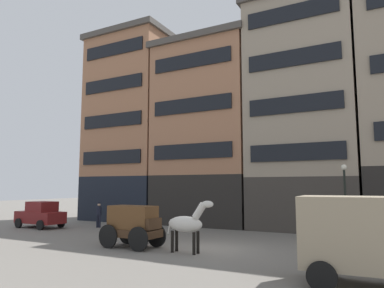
# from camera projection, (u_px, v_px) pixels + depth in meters

# --- Properties ---
(ground_plane) EXTENTS (120.00, 120.00, 0.00)m
(ground_plane) POSITION_uv_depth(u_px,v_px,m) (208.00, 249.00, 16.76)
(ground_plane) COLOR slate
(building_far_left) EXTENTS (7.67, 6.84, 16.60)m
(building_far_left) POSITION_uv_depth(u_px,v_px,m) (135.00, 126.00, 32.67)
(building_far_left) COLOR black
(building_far_left) RESTS_ON ground_plane
(building_center_left) EXTENTS (8.10, 6.84, 14.47)m
(building_center_left) POSITION_uv_depth(u_px,v_px,m) (210.00, 132.00, 29.02)
(building_center_left) COLOR black
(building_center_left) RESTS_ON ground_plane
(building_center_right) EXTENTS (7.53, 6.84, 16.27)m
(building_center_right) POSITION_uv_depth(u_px,v_px,m) (304.00, 112.00, 25.62)
(building_center_right) COLOR #38332D
(building_center_right) RESTS_ON ground_plane
(cargo_wagon) EXTENTS (2.94, 1.58, 1.98)m
(cargo_wagon) POSITION_uv_depth(u_px,v_px,m) (133.00, 223.00, 17.18)
(cargo_wagon) COLOR #3D2819
(cargo_wagon) RESTS_ON ground_plane
(draft_horse) EXTENTS (2.35, 0.64, 2.30)m
(draft_horse) POSITION_uv_depth(u_px,v_px,m) (187.00, 224.00, 15.81)
(draft_horse) COLOR beige
(draft_horse) RESTS_ON ground_plane
(delivery_truck_near) EXTENTS (4.42, 2.28, 2.62)m
(delivery_truck_near) POSITION_uv_depth(u_px,v_px,m) (372.00, 238.00, 10.38)
(delivery_truck_near) COLOR #2D3823
(delivery_truck_near) RESTS_ON ground_plane
(sedan_dark) EXTENTS (3.78, 2.01, 1.83)m
(sedan_dark) POSITION_uv_depth(u_px,v_px,m) (41.00, 215.00, 25.29)
(sedan_dark) COLOR maroon
(sedan_dark) RESTS_ON ground_plane
(pedestrian_officer) EXTENTS (0.43, 0.43, 1.79)m
(pedestrian_officer) POSITION_uv_depth(u_px,v_px,m) (99.00, 213.00, 25.43)
(pedestrian_officer) COLOR black
(pedestrian_officer) RESTS_ON ground_plane
(streetlamp_curbside) EXTENTS (0.32, 0.32, 4.12)m
(streetlamp_curbside) POSITION_uv_depth(u_px,v_px,m) (345.00, 191.00, 19.61)
(streetlamp_curbside) COLOR black
(streetlamp_curbside) RESTS_ON ground_plane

